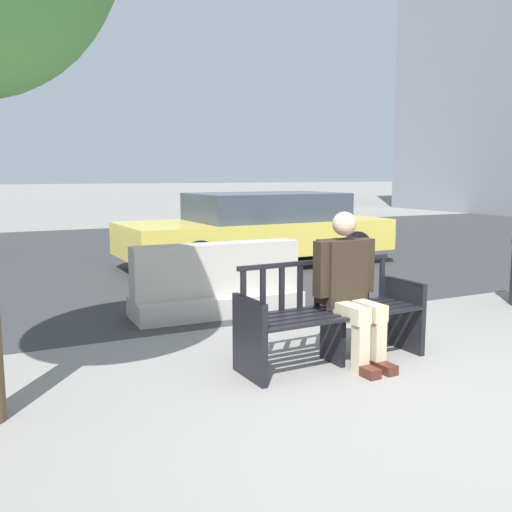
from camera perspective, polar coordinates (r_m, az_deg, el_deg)
The scene contains 6 objects.
ground_plane at distance 4.24m, azimuth 16.86°, elevation -14.85°, with size 200.00×200.00×0.00m, color gray.
street_asphalt at distance 11.94m, azimuth -12.97°, elevation 0.12°, with size 120.00×12.00×0.01m, color #333335.
street_bench at distance 5.03m, azimuth 7.52°, elevation -6.14°, with size 1.71×0.59×0.88m.
seated_person at distance 5.00m, azimuth 9.26°, elevation -2.81°, with size 0.58×0.73×1.31m.
jersey_barrier_centre at distance 6.71m, azimuth -3.92°, elevation -2.96°, with size 2.02×0.73×0.84m.
car_taxi_near at distance 10.20m, azimuth 0.32°, elevation 2.79°, with size 4.84×2.12×1.30m.
Camera 1 is at (-2.72, -2.81, 1.63)m, focal length 40.00 mm.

